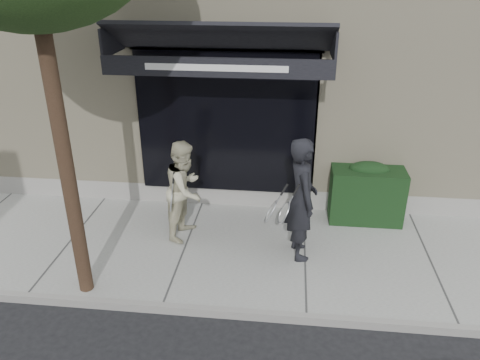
# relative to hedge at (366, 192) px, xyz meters

# --- Properties ---
(ground) EXTENTS (80.00, 80.00, 0.00)m
(ground) POSITION_rel_hedge_xyz_m (-1.10, -1.25, -0.66)
(ground) COLOR black
(ground) RESTS_ON ground
(sidewalk) EXTENTS (20.00, 3.00, 0.12)m
(sidewalk) POSITION_rel_hedge_xyz_m (-1.10, -1.25, -0.60)
(sidewalk) COLOR gray
(sidewalk) RESTS_ON ground
(curb) EXTENTS (20.00, 0.10, 0.14)m
(curb) POSITION_rel_hedge_xyz_m (-1.10, -2.80, -0.59)
(curb) COLOR gray
(curb) RESTS_ON ground
(building_facade) EXTENTS (14.30, 8.04, 5.64)m
(building_facade) POSITION_rel_hedge_xyz_m (-1.11, 3.71, 2.08)
(building_facade) COLOR beige
(building_facade) RESTS_ON ground
(hedge) EXTENTS (1.30, 0.70, 1.14)m
(hedge) POSITION_rel_hedge_xyz_m (0.00, 0.00, 0.00)
(hedge) COLOR black
(hedge) RESTS_ON sidewalk
(pedestrian_front) EXTENTS (0.87, 0.90, 2.01)m
(pedestrian_front) POSITION_rel_hedge_xyz_m (-1.21, -1.31, 0.46)
(pedestrian_front) COLOR black
(pedestrian_front) RESTS_ON sidewalk
(pedestrian_back) EXTENTS (0.82, 0.96, 1.73)m
(pedestrian_back) POSITION_rel_hedge_xyz_m (-3.14, -0.90, 0.32)
(pedestrian_back) COLOR beige
(pedestrian_back) RESTS_ON sidewalk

